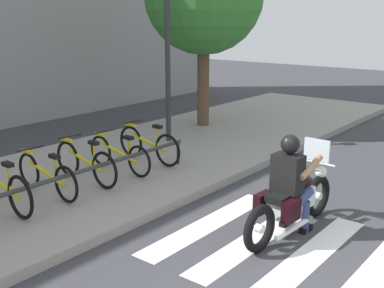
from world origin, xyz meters
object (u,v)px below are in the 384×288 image
Objects in this scene: bike_rack at (68,177)px; street_lamp at (167,41)px; rider at (290,178)px; bicycle_5 at (119,154)px; bicycle_3 at (46,175)px; bicycle_6 at (148,144)px; bicycle_2 at (1,187)px; bicycle_4 at (85,163)px; motorcycle at (292,201)px.

street_lamp is (3.89, 1.36, 1.85)m from bike_rack.
bicycle_5 is at bearing 87.39° from rider.
bicycle_6 reaches higher than bicycle_3.
bicycle_2 is 1.03× the size of bicycle_4.
bicycle_6 is (0.88, 3.59, 0.05)m from motorcycle.
street_lamp is (2.31, 0.81, 1.94)m from bicycle_5.
bicycle_6 is (1.58, 0.00, -0.00)m from bicycle_4.
bicycle_3 is 0.79m from bicycle_4.
rider is 3.60m from bicycle_5.
bicycle_2 is 0.44× the size of street_lamp.
motorcycle is 1.32× the size of bicycle_5.
motorcycle is 0.56× the size of street_lamp.
rider is 0.86× the size of bicycle_5.
bicycle_6 is 0.43× the size of street_lamp.
bicycle_4 is 3.74m from street_lamp.
bicycle_2 is at bearing -180.00° from bicycle_4.
bicycle_6 is at bearing -152.03° from street_lamp.
bike_rack is 1.35× the size of street_lamp.
rider is at bearing -80.07° from bicycle_4.
motorcycle is at bearing -57.53° from bicycle_2.
bicycle_4 reaches higher than bicycle_5.
bicycle_6 is at bearing -0.11° from bicycle_5.
bicycle_5 is 0.79m from bicycle_6.
bike_rack is (-1.42, 3.03, -0.25)m from rider.
bicycle_2 is at bearing -170.21° from street_lamp.
motorcycle is at bearing -78.90° from bicycle_4.
bicycle_3 is at bearing -179.99° from bicycle_5.
bicycle_2 is 1.58m from bicycle_4.
bicycle_6 is 2.58m from street_lamp.
motorcycle is 0.41× the size of bike_rack.
bicycle_3 is at bearing 112.59° from motorcycle.
rider is at bearing -119.42° from street_lamp.
street_lamp is at bearing 27.97° from bicycle_6.
motorcycle is at bearing -63.79° from bike_rack.
rider is 3.65m from bicycle_4.
motorcycle reaches higher than bicycle_6.
rider reaches higher than bicycle_6.
street_lamp reaches higher than bicycle_4.
street_lamp is (2.48, 4.39, 1.60)m from rider.
bicycle_3 is 0.31× the size of bike_rack.
rider is 3.87m from bicycle_3.
bicycle_3 is (0.79, 0.00, -0.02)m from bicycle_2.
rider is at bearing -68.42° from bicycle_3.
street_lamp is (4.68, 0.81, 1.92)m from bicycle_2.
rider reaches higher than bicycle_2.
bicycle_6 is (0.95, 3.58, -0.32)m from rider.
bicycle_2 is 2.37m from bicycle_5.
bicycle_2 is 0.32× the size of bike_rack.
bicycle_5 is at bearing -160.77° from street_lamp.
bicycle_2 is 0.79m from bicycle_3.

